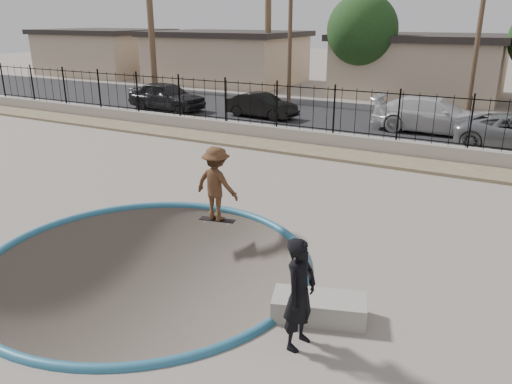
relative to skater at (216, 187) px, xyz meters
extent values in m
cube|color=slate|center=(-0.13, 10.40, -2.04)|extent=(120.00, 120.00, 2.20)
torus|color=#286382|center=(-0.13, -2.60, -0.94)|extent=(7.04, 7.04, 0.20)
cube|color=#998664|center=(-0.13, 7.60, -0.89)|extent=(42.00, 1.60, 0.11)
cube|color=#A1988E|center=(-0.13, 8.70, -0.64)|extent=(42.00, 0.45, 0.60)
cube|color=black|center=(-0.13, 8.70, -0.22)|extent=(40.00, 0.04, 0.03)
cube|color=black|center=(-0.13, 8.70, 1.36)|extent=(40.00, 0.04, 0.04)
cube|color=black|center=(-0.13, 15.40, -0.92)|extent=(90.00, 8.00, 0.04)
cube|color=tan|center=(-28.13, 24.90, 0.81)|extent=(10.00, 8.00, 3.50)
cube|color=#2C2624|center=(-28.13, 24.90, 2.76)|extent=(10.60, 8.60, 0.40)
cube|color=tan|center=(-15.13, 24.90, 0.81)|extent=(11.00, 8.00, 3.50)
cube|color=#2C2624|center=(-15.13, 24.90, 2.76)|extent=(11.60, 8.60, 0.40)
cube|color=tan|center=(-0.13, 24.90, 0.81)|extent=(10.00, 8.00, 3.50)
cube|color=#2C2624|center=(-0.13, 24.90, 2.76)|extent=(10.60, 8.60, 0.40)
cylinder|color=brown|center=(-17.13, 18.40, 4.56)|extent=(0.44, 0.44, 11.00)
cylinder|color=brown|center=(-10.13, 22.40, 3.56)|extent=(0.44, 0.44, 9.00)
cylinder|color=#473323|center=(-6.13, 17.40, 3.56)|extent=(0.24, 0.24, 9.00)
cylinder|color=#473323|center=(3.87, 17.40, 3.81)|extent=(0.24, 0.24, 9.50)
cylinder|color=#473323|center=(-3.13, 21.40, 0.56)|extent=(0.34, 0.34, 3.00)
sphere|color=#143311|center=(-3.13, 21.40, 3.26)|extent=(4.32, 4.32, 4.32)
imported|color=brown|center=(0.00, 0.00, 0.00)|extent=(1.27, 0.80, 1.88)
cube|color=black|center=(0.00, 0.00, -0.87)|extent=(0.95, 0.42, 0.02)
cylinder|color=silver|center=(-0.28, -0.15, -0.91)|extent=(0.07, 0.05, 0.06)
cylinder|color=silver|center=(-0.32, 0.02, -0.91)|extent=(0.07, 0.05, 0.06)
cylinder|color=silver|center=(0.32, -0.02, -0.91)|extent=(0.07, 0.05, 0.06)
cylinder|color=silver|center=(0.28, 0.15, -0.91)|extent=(0.07, 0.05, 0.06)
imported|color=black|center=(3.87, -3.62, -0.02)|extent=(0.51, 0.71, 1.85)
cube|color=gray|center=(3.87, -2.75, -0.74)|extent=(1.74, 1.16, 0.40)
imported|color=black|center=(-11.18, 12.22, -0.13)|extent=(4.60, 2.00, 1.54)
imported|color=black|center=(-5.51, 12.78, -0.28)|extent=(3.86, 1.63, 1.24)
imported|color=silver|center=(2.87, 13.40, -0.13)|extent=(5.38, 2.25, 1.55)
camera|label=1|loc=(6.49, -9.85, 4.02)|focal=35.00mm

